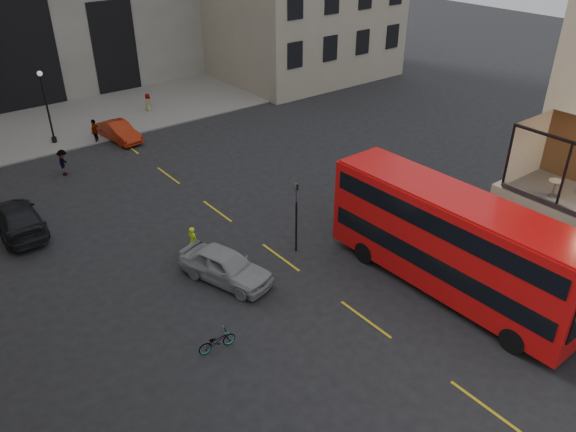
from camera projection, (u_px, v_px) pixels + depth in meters
ground at (518, 381)px, 20.88m from camera, size 140.00×140.00×0.00m
pavement_far at (38, 127)px, 43.71m from camera, size 40.00×12.00×0.12m
traffic_light_near at (296, 209)px, 27.38m from camera, size 0.16×0.20×3.80m
street_lamp_b at (48, 112)px, 39.81m from camera, size 0.36×0.36×5.33m
bus_near at (452, 239)px, 24.46m from camera, size 3.01×12.07×4.80m
car_a at (225, 266)px, 26.01m from camera, size 3.26×5.04×1.60m
car_b at (119, 132)px, 41.19m from camera, size 1.90×4.32×1.38m
car_c at (17, 219)px, 29.84m from camera, size 2.37×5.48×1.57m
bicycle at (217, 341)px, 22.16m from camera, size 1.62×0.71×0.83m
cyclist at (193, 241)px, 27.88m from camera, size 0.53×0.67×1.59m
pedestrian_b at (63, 163)px, 35.97m from camera, size 1.09×1.28×1.72m
pedestrian_c at (95, 131)px, 40.72m from camera, size 1.06×1.04×1.78m
pedestrian_d at (148, 103)px, 46.77m from camera, size 0.58×0.80×1.52m
cafe_table_far at (555, 186)px, 23.67m from camera, size 0.58×0.58×0.72m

